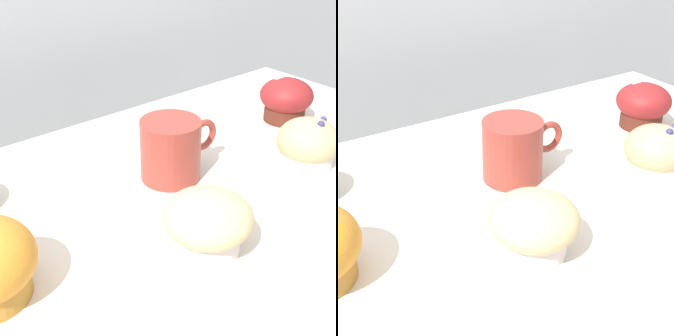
% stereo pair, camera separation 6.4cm
% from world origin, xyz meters
% --- Properties ---
extents(wall_back, '(3.20, 0.10, 1.80)m').
position_xyz_m(wall_back, '(0.00, 0.60, 0.90)').
color(wall_back, silver).
rests_on(wall_back, ground).
extents(muffin_front_center, '(0.11, 0.11, 0.08)m').
position_xyz_m(muffin_front_center, '(-0.09, -0.09, 0.95)').
color(muffin_front_center, white).
rests_on(muffin_front_center, display_counter).
extents(muffin_back_right, '(0.10, 0.10, 0.08)m').
position_xyz_m(muffin_back_right, '(0.17, -0.04, 0.95)').
color(muffin_back_right, silver).
rests_on(muffin_back_right, display_counter).
extents(muffin_front_right, '(0.10, 0.10, 0.08)m').
position_xyz_m(muffin_front_right, '(0.28, 0.09, 0.95)').
color(muffin_front_right, '#532218').
rests_on(muffin_front_right, display_counter).
extents(coffee_cup, '(0.13, 0.09, 0.09)m').
position_xyz_m(coffee_cup, '(-0.02, 0.07, 0.96)').
color(coffee_cup, '#99382D').
rests_on(coffee_cup, display_counter).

